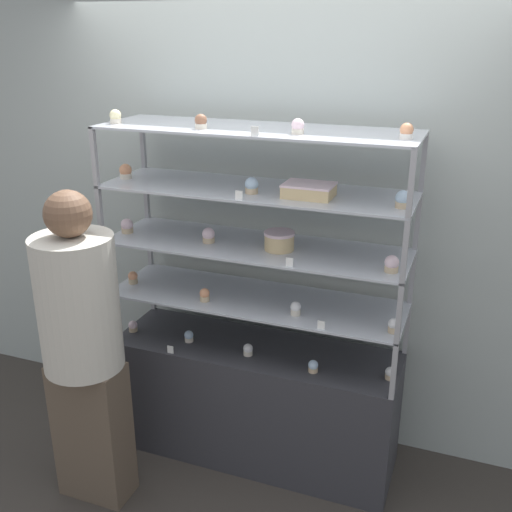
% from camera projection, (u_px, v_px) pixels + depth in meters
% --- Properties ---
extents(ground_plane, '(20.00, 20.00, 0.00)m').
position_uv_depth(ground_plane, '(256.00, 450.00, 3.57)').
color(ground_plane, '#38332D').
extents(back_wall, '(8.00, 0.05, 2.60)m').
position_uv_depth(back_wall, '(280.00, 224.00, 3.45)').
color(back_wall, '#A8B2AD').
rests_on(back_wall, ground_plane).
extents(display_base, '(1.58, 0.49, 0.70)m').
position_uv_depth(display_base, '(256.00, 401.00, 3.44)').
color(display_base, '#333338').
rests_on(display_base, ground_plane).
extents(display_riser_lower, '(1.58, 0.49, 0.30)m').
position_uv_depth(display_riser_lower, '(256.00, 301.00, 3.22)').
color(display_riser_lower, '#99999E').
rests_on(display_riser_lower, display_base).
extents(display_riser_middle, '(1.58, 0.49, 0.30)m').
position_uv_depth(display_riser_middle, '(256.00, 248.00, 3.11)').
color(display_riser_middle, '#99999E').
rests_on(display_riser_middle, display_riser_lower).
extents(display_riser_upper, '(1.58, 0.49, 0.30)m').
position_uv_depth(display_riser_upper, '(256.00, 192.00, 3.01)').
color(display_riser_upper, '#99999E').
rests_on(display_riser_upper, display_riser_middle).
extents(display_riser_top, '(1.58, 0.49, 0.30)m').
position_uv_depth(display_riser_top, '(256.00, 131.00, 2.90)').
color(display_riser_top, '#99999E').
rests_on(display_riser_top, display_riser_upper).
extents(layer_cake_centerpiece, '(0.16, 0.16, 0.10)m').
position_uv_depth(layer_cake_centerpiece, '(279.00, 241.00, 3.03)').
color(layer_cake_centerpiece, '#DBBC84').
rests_on(layer_cake_centerpiece, display_riser_middle).
extents(sheet_cake_frosted, '(0.24, 0.18, 0.07)m').
position_uv_depth(sheet_cake_frosted, '(309.00, 190.00, 2.84)').
color(sheet_cake_frosted, '#DBBC84').
rests_on(sheet_cake_frosted, display_riser_upper).
extents(cupcake_0, '(0.05, 0.05, 0.07)m').
position_uv_depth(cupcake_0, '(133.00, 326.00, 3.49)').
color(cupcake_0, '#CCB28C').
rests_on(cupcake_0, display_base).
extents(cupcake_1, '(0.05, 0.05, 0.07)m').
position_uv_depth(cupcake_1, '(189.00, 336.00, 3.37)').
color(cupcake_1, beige).
rests_on(cupcake_1, display_base).
extents(cupcake_2, '(0.05, 0.05, 0.07)m').
position_uv_depth(cupcake_2, '(248.00, 350.00, 3.23)').
color(cupcake_2, beige).
rests_on(cupcake_2, display_base).
extents(cupcake_3, '(0.05, 0.05, 0.07)m').
position_uv_depth(cupcake_3, '(313.00, 366.00, 3.07)').
color(cupcake_3, '#CCB28C').
rests_on(cupcake_3, display_base).
extents(cupcake_4, '(0.05, 0.05, 0.07)m').
position_uv_depth(cupcake_4, '(390.00, 373.00, 3.01)').
color(cupcake_4, '#CCB28C').
rests_on(cupcake_4, display_base).
extents(price_tag_0, '(0.04, 0.00, 0.04)m').
position_uv_depth(price_tag_0, '(170.00, 350.00, 3.25)').
color(price_tag_0, white).
rests_on(price_tag_0, display_base).
extents(cupcake_5, '(0.05, 0.05, 0.07)m').
position_uv_depth(cupcake_5, '(133.00, 278.00, 3.39)').
color(cupcake_5, '#CCB28C').
rests_on(cupcake_5, display_riser_lower).
extents(cupcake_6, '(0.05, 0.05, 0.07)m').
position_uv_depth(cupcake_6, '(205.00, 295.00, 3.17)').
color(cupcake_6, '#CCB28C').
rests_on(cupcake_6, display_riser_lower).
extents(cupcake_7, '(0.05, 0.05, 0.07)m').
position_uv_depth(cupcake_7, '(296.00, 309.00, 3.01)').
color(cupcake_7, beige).
rests_on(cupcake_7, display_riser_lower).
extents(cupcake_8, '(0.05, 0.05, 0.07)m').
position_uv_depth(cupcake_8, '(394.00, 326.00, 2.84)').
color(cupcake_8, '#CCB28C').
rests_on(cupcake_8, display_riser_lower).
extents(price_tag_1, '(0.04, 0.00, 0.04)m').
position_uv_depth(price_tag_1, '(321.00, 325.00, 2.87)').
color(price_tag_1, white).
rests_on(price_tag_1, display_riser_lower).
extents(cupcake_9, '(0.07, 0.07, 0.08)m').
position_uv_depth(cupcake_9, '(127.00, 226.00, 3.29)').
color(cupcake_9, '#CCB28C').
rests_on(cupcake_9, display_riser_middle).
extents(cupcake_10, '(0.07, 0.07, 0.08)m').
position_uv_depth(cupcake_10, '(208.00, 235.00, 3.14)').
color(cupcake_10, '#CCB28C').
rests_on(cupcake_10, display_riser_middle).
extents(cupcake_11, '(0.07, 0.07, 0.08)m').
position_uv_depth(cupcake_11, '(392.00, 264.00, 2.75)').
color(cupcake_11, '#CCB28C').
rests_on(cupcake_11, display_riser_middle).
extents(price_tag_2, '(0.04, 0.00, 0.04)m').
position_uv_depth(price_tag_2, '(289.00, 262.00, 2.82)').
color(price_tag_2, white).
rests_on(price_tag_2, display_riser_middle).
extents(cupcake_12, '(0.07, 0.07, 0.08)m').
position_uv_depth(cupcake_12, '(126.00, 172.00, 3.20)').
color(cupcake_12, beige).
rests_on(cupcake_12, display_riser_upper).
extents(cupcake_13, '(0.07, 0.07, 0.08)m').
position_uv_depth(cupcake_13, '(252.00, 186.00, 2.90)').
color(cupcake_13, '#CCB28C').
rests_on(cupcake_13, display_riser_upper).
extents(cupcake_14, '(0.07, 0.07, 0.08)m').
position_uv_depth(cupcake_14, '(403.00, 200.00, 2.67)').
color(cupcake_14, '#CCB28C').
rests_on(cupcake_14, display_riser_upper).
extents(price_tag_3, '(0.04, 0.00, 0.04)m').
position_uv_depth(price_tag_3, '(239.00, 195.00, 2.80)').
color(price_tag_3, white).
rests_on(price_tag_3, display_riser_upper).
extents(cupcake_15, '(0.06, 0.06, 0.07)m').
position_uv_depth(cupcake_15, '(115.00, 117.00, 3.03)').
color(cupcake_15, beige).
rests_on(cupcake_15, display_riser_top).
extents(cupcake_16, '(0.06, 0.06, 0.07)m').
position_uv_depth(cupcake_16, '(201.00, 122.00, 2.87)').
color(cupcake_16, beige).
rests_on(cupcake_16, display_riser_top).
extents(cupcake_17, '(0.06, 0.06, 0.07)m').
position_uv_depth(cupcake_17, '(298.00, 127.00, 2.72)').
color(cupcake_17, beige).
rests_on(cupcake_17, display_riser_top).
extents(cupcake_18, '(0.06, 0.06, 0.07)m').
position_uv_depth(cupcake_18, '(407.00, 131.00, 2.59)').
color(cupcake_18, white).
rests_on(cupcake_18, display_riser_top).
extents(price_tag_4, '(0.04, 0.00, 0.04)m').
position_uv_depth(price_tag_4, '(255.00, 131.00, 2.66)').
color(price_tag_4, white).
rests_on(price_tag_4, display_riser_top).
extents(customer_figure, '(0.39, 0.39, 1.68)m').
position_uv_depth(customer_figure, '(83.00, 344.00, 2.95)').
color(customer_figure, brown).
rests_on(customer_figure, ground_plane).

